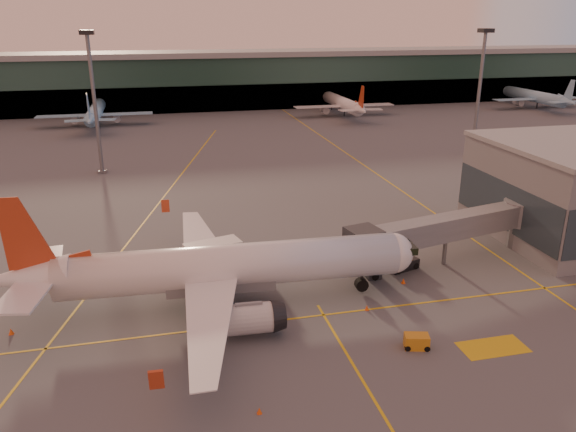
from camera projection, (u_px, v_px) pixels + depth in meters
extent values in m
plane|color=#4C4F54|center=(286.00, 349.00, 49.61)|extent=(600.00, 600.00, 0.00)
cube|color=gold|center=(274.00, 321.00, 54.19)|extent=(80.00, 0.25, 0.01)
cube|color=gold|center=(159.00, 203.00, 88.65)|extent=(31.30, 115.98, 0.01)
cube|color=gold|center=(347.00, 154.00, 120.32)|extent=(0.25, 160.00, 0.01)
cube|color=gold|center=(372.00, 397.00, 43.37)|extent=(0.25, 30.00, 0.01)
cube|color=gold|center=(493.00, 347.00, 49.88)|extent=(6.00, 3.00, 0.01)
cube|color=#19382D|center=(183.00, 83.00, 177.05)|extent=(400.00, 18.00, 16.00)
cube|color=gray|center=(181.00, 54.00, 174.10)|extent=(400.00, 20.00, 1.60)
cube|color=black|center=(186.00, 99.00, 170.60)|extent=(400.00, 1.00, 8.00)
cube|color=slate|center=(567.00, 193.00, 73.28)|extent=(18.00, 22.00, 12.00)
cube|color=#2D3D47|center=(505.00, 205.00, 71.66)|extent=(0.30, 21.60, 6.00)
cube|color=gray|center=(575.00, 146.00, 71.17)|extent=(18.40, 22.40, 0.60)
cylinder|color=slate|center=(95.00, 106.00, 101.52)|extent=(0.70, 0.70, 25.00)
cube|color=black|center=(87.00, 32.00, 97.26)|extent=(2.40, 2.40, 0.80)
cube|color=slate|center=(103.00, 171.00, 105.63)|extent=(1.60, 1.60, 0.50)
cylinder|color=slate|center=(479.00, 96.00, 114.27)|extent=(0.70, 0.70, 25.00)
cube|color=black|center=(486.00, 30.00, 110.01)|extent=(2.40, 2.40, 0.80)
cube|color=slate|center=(472.00, 155.00, 118.38)|extent=(1.60, 1.60, 0.50)
cylinder|color=white|center=(232.00, 265.00, 55.92)|extent=(33.94, 5.92, 4.34)
sphere|color=white|center=(393.00, 253.00, 58.88)|extent=(4.25, 4.25, 4.25)
cube|color=black|center=(404.00, 247.00, 58.92)|extent=(2.08, 2.91, 0.76)
cone|color=white|center=(30.00, 278.00, 52.49)|extent=(7.60, 4.46, 4.12)
cube|color=white|center=(25.00, 295.00, 49.10)|extent=(4.74, 7.53, 0.22)
cylinder|color=silver|center=(249.00, 319.00, 50.77)|extent=(4.66, 3.03, 2.82)
cylinder|color=black|center=(211.00, 311.00, 54.01)|extent=(2.02, 1.61, 1.95)
cylinder|color=black|center=(210.00, 306.00, 53.81)|extent=(0.39, 0.39, 1.19)
cube|color=white|center=(43.00, 261.00, 55.96)|extent=(4.13, 7.29, 0.22)
cylinder|color=silver|center=(235.00, 260.00, 62.97)|extent=(4.66, 3.03, 2.82)
cylinder|color=black|center=(207.00, 285.00, 59.22)|extent=(2.02, 1.61, 1.95)
cylinder|color=black|center=(207.00, 280.00, 59.02)|extent=(0.39, 0.39, 1.19)
cube|color=slate|center=(220.00, 279.00, 56.18)|extent=(10.86, 3.97, 1.73)
cylinder|color=black|center=(361.00, 284.00, 59.43)|extent=(1.40, 0.93, 1.37)
cube|color=slate|center=(447.00, 227.00, 65.23)|extent=(23.71, 7.77, 2.70)
cube|color=#2D3035|center=(363.00, 242.00, 60.96)|extent=(4.07, 4.07, 3.00)
cube|color=#2D3035|center=(372.00, 266.00, 63.26)|extent=(1.60, 2.40, 2.40)
cylinder|color=black|center=(375.00, 277.00, 62.52)|extent=(0.80, 0.40, 0.80)
cylinder|color=black|center=(368.00, 269.00, 64.54)|extent=(0.80, 0.40, 0.80)
cylinder|color=slate|center=(445.00, 251.00, 66.22)|extent=(0.50, 0.50, 3.34)
cylinder|color=slate|center=(521.00, 212.00, 70.16)|extent=(4.40, 4.40, 3.00)
cylinder|color=slate|center=(518.00, 235.00, 71.15)|extent=(2.40, 2.40, 3.34)
cube|color=maroon|center=(217.00, 274.00, 62.21)|extent=(3.84, 3.25, 1.55)
cube|color=silver|center=(213.00, 255.00, 61.25)|extent=(6.46, 4.05, 2.89)
cylinder|color=black|center=(205.00, 285.00, 60.45)|extent=(0.99, 0.59, 0.93)
cylinder|color=black|center=(237.00, 278.00, 62.12)|extent=(0.99, 0.59, 0.93)
cube|color=orange|center=(417.00, 341.00, 49.61)|extent=(2.39, 1.79, 1.28)
cylinder|color=black|center=(408.00, 348.00, 49.26)|extent=(0.58, 0.40, 0.53)
cylinder|color=black|center=(427.00, 349.00, 49.21)|extent=(0.58, 0.40, 0.53)
cube|color=black|center=(402.00, 264.00, 65.26)|extent=(4.10, 2.99, 1.19)
cube|color=orange|center=(403.00, 258.00, 64.98)|extent=(1.98, 2.12, 0.97)
cylinder|color=black|center=(399.00, 271.00, 63.99)|extent=(0.82, 0.54, 0.76)
cylinder|color=black|center=(415.00, 266.00, 65.27)|extent=(0.82, 0.54, 0.76)
cone|color=#FF550D|center=(403.00, 281.00, 61.77)|extent=(0.47, 0.47, 0.60)
cube|color=#FF550D|center=(403.00, 283.00, 61.86)|extent=(0.40, 0.40, 0.03)
cone|color=#FF550D|center=(11.00, 331.00, 51.85)|extent=(0.47, 0.47, 0.60)
cube|color=#FF550D|center=(12.00, 334.00, 51.94)|extent=(0.41, 0.41, 0.03)
cone|color=#FF550D|center=(259.00, 411.00, 41.49)|extent=(0.39, 0.39, 0.50)
cube|color=#FF550D|center=(259.00, 413.00, 41.56)|extent=(0.34, 0.34, 0.03)
cone|color=#FF550D|center=(196.00, 242.00, 72.44)|extent=(0.38, 0.38, 0.48)
cube|color=#FF550D|center=(196.00, 244.00, 72.52)|extent=(0.33, 0.33, 0.03)
cone|color=#FF550D|center=(367.00, 308.00, 56.15)|extent=(0.41, 0.41, 0.53)
cube|color=#FF550D|center=(367.00, 310.00, 56.23)|extent=(0.36, 0.36, 0.03)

